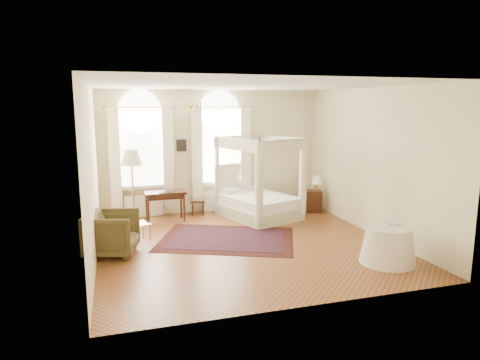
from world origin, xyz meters
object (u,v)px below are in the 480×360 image
Objects in this scene: canopy_bed at (259,200)px; nightstand at (313,201)px; coffee_table at (135,226)px; side_table at (388,245)px; stool at (198,202)px; writing_desk at (165,196)px; armchair at (112,233)px; floor_lamp at (132,162)px.

nightstand is at bearing 4.83° from canopy_bed.
canopy_bed is 3.42m from coffee_table.
coffee_table is at bearing 149.77° from side_table.
writing_desk is at bearing -159.28° from stool.
armchair is (-3.69, -1.84, -0.04)m from canopy_bed.
writing_desk is 1.37m from floor_lamp.
armchair reaches higher than stool.
floor_lamp reaches higher than stool.
side_table is at bearing -95.69° from nightstand.
stool is (0.91, 0.34, -0.29)m from writing_desk.
stool is (-3.11, 0.57, 0.06)m from nightstand.
writing_desk is 1.77m from coffee_table.
armchair is at bearing -126.00° from coffee_table.
canopy_bed is at bearing -25.45° from stool.
floor_lamp reaches higher than armchair.
canopy_bed is at bearing 3.33° from floor_lamp.
side_table is (1.24, -3.77, -0.13)m from canopy_bed.
nightstand is 5.00m from floor_lamp.
writing_desk is 2.57m from armchair.
side_table reaches higher than nightstand.
armchair is 1.37× the size of coffee_table.
canopy_bed is 3.97m from side_table.
writing_desk reaches higher than stool.
nightstand is at bearing 84.31° from side_table.
canopy_bed reaches higher than floor_lamp.
floor_lamp is at bearing -2.04° from armchair.
side_table is at bearing -96.68° from armchair.
coffee_table is at bearing -132.46° from stool.
side_table is (4.44, -2.59, -0.02)m from coffee_table.
coffee_table is at bearing -159.76° from canopy_bed.
floor_lamp is 5.84m from side_table.
floor_lamp is (-3.19, -0.19, 1.14)m from canopy_bed.
nightstand is 0.59× the size of side_table.
coffee_table is (-0.82, -1.54, -0.29)m from writing_desk.
writing_desk is 1.08× the size of armchair.
nightstand is at bearing -3.19° from writing_desk.
canopy_bed reaches higher than writing_desk.
armchair is 0.82m from coffee_table.
canopy_bed is 2.28× the size of side_table.
floor_lamp is at bearing -145.68° from writing_desk.
armchair reaches higher than side_table.
stool is at bearing 47.54° from coffee_table.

